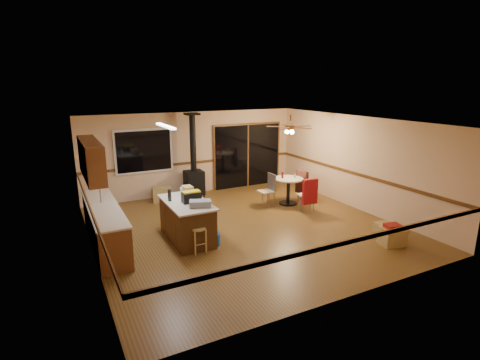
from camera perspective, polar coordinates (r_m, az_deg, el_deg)
floor at (r=9.29m, az=0.85°, el=-7.30°), size 7.00×7.00×0.00m
ceiling at (r=8.67m, az=0.91°, el=8.87°), size 7.00×7.00×0.00m
wall_back at (r=12.02m, az=-6.98°, el=4.10°), size 7.00×0.00×7.00m
wall_front at (r=6.16m, az=16.42°, el=-6.56°), size 7.00×0.00×7.00m
wall_left at (r=7.93m, az=-22.08°, el=-2.32°), size 0.00×7.00×7.00m
wall_right at (r=10.94m, az=17.32°, el=2.50°), size 0.00×7.00×7.00m
chair_rail at (r=8.97m, az=0.87°, el=-1.36°), size 7.00×7.00×0.08m
window at (r=11.50m, az=-14.43°, el=4.29°), size 1.72×0.10×1.32m
sliding_door at (r=12.79m, az=1.16°, el=3.69°), size 2.52×0.10×2.10m
lower_cabinets at (r=8.70m, az=-19.89°, el=-6.72°), size 0.60×3.00×0.86m
countertop at (r=8.56m, az=-20.15°, el=-3.90°), size 0.64×3.04×0.04m
upper_cabinets at (r=8.49m, az=-21.76°, el=2.94°), size 0.35×2.00×0.80m
kitchen_island at (r=8.57m, az=-8.09°, el=-6.11°), size 0.88×1.68×0.90m
wood_stove at (r=11.66m, az=-7.04°, el=0.90°), size 0.55×0.50×2.52m
ceiling_fan at (r=10.69m, az=7.68°, el=7.73°), size 0.24×0.24×0.55m
fluorescent_strip at (r=8.28m, az=-11.28°, el=8.05°), size 0.10×1.20×0.04m
toolbox_grey at (r=8.02m, az=-6.09°, el=-3.60°), size 0.51×0.40×0.14m
toolbox_black at (r=8.33m, az=-7.41°, el=-2.63°), size 0.41×0.22×0.23m
toolbox_yellow_lid at (r=8.29m, az=-7.44°, el=-1.78°), size 0.38×0.21×0.03m
box_on_island at (r=8.95m, az=-8.01°, el=-1.54°), size 0.22×0.30×0.20m
bottle_dark at (r=8.49m, az=-10.69°, el=-2.27°), size 0.10×0.10×0.27m
bottle_pink at (r=8.52m, az=-7.49°, el=-2.28°), size 0.08×0.08×0.22m
bottle_white at (r=8.87m, az=-8.91°, el=-1.75°), size 0.08×0.08×0.19m
bar_stool at (r=7.97m, az=-6.33°, el=-9.05°), size 0.37×0.37×0.55m
blue_bucket at (r=8.33m, az=-4.11°, el=-9.01°), size 0.36×0.36×0.26m
dining_table at (r=11.02m, az=7.38°, el=-0.99°), size 0.84×0.84×0.78m
glass_red at (r=10.93m, az=6.49°, el=0.75°), size 0.08×0.08×0.18m
glass_cream at (r=11.00m, az=8.36°, el=0.63°), size 0.06×0.06×0.12m
chair_left at (r=10.77m, az=4.47°, el=-0.95°), size 0.42×0.41×0.51m
chair_near at (r=10.36m, az=10.53°, el=-1.73°), size 0.45×0.49×0.70m
chair_right at (r=11.31m, az=9.49°, el=-0.30°), size 0.51×0.48×0.70m
box_under_window at (r=11.53m, az=-11.83°, el=-2.10°), size 0.61×0.52×0.43m
box_corner_a at (r=8.97m, az=22.14°, el=-7.94°), size 0.58×0.52×0.38m
box_corner_b at (r=9.42m, az=20.98°, el=-7.01°), size 0.40×0.35×0.30m
box_small_red at (r=8.89m, az=22.29°, el=-6.54°), size 0.38×0.34×0.09m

